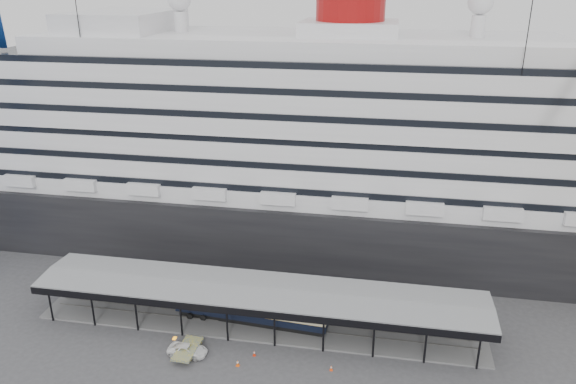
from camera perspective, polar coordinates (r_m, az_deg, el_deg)
name	(u,v)px	position (r m, az deg, el deg)	size (l,w,h in m)	color
ground	(249,347)	(69.04, -3.96, -15.48)	(200.00, 200.00, 0.00)	#3E3E41
cruise_ship	(296,129)	(89.61, 0.78, 6.47)	(130.00, 30.00, 43.90)	black
platform_canopy	(259,307)	(71.67, -3.01, -11.62)	(56.00, 9.18, 5.30)	slate
port_truck	(188,350)	(68.43, -10.16, -15.53)	(2.12, 4.59, 1.28)	white
pullman_carriage	(251,307)	(71.87, -3.80, -11.54)	(19.74, 4.01, 19.24)	black
traffic_cone_left	(254,353)	(67.58, -3.46, -16.02)	(0.36, 0.36, 0.69)	red
traffic_cone_mid	(238,363)	(66.26, -5.13, -16.91)	(0.45, 0.45, 0.78)	#F7580D
traffic_cone_right	(331,368)	(65.62, 4.41, -17.38)	(0.39, 0.39, 0.67)	#F5460D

